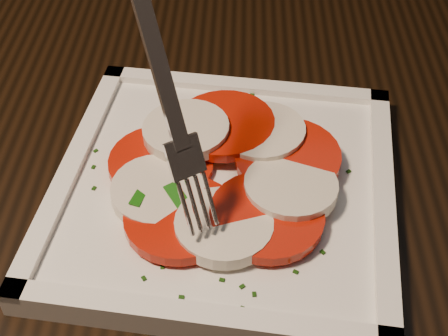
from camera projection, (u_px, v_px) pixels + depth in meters
table at (158, 247)px, 0.56m from camera, size 1.26×0.89×0.75m
plate at (224, 190)px, 0.47m from camera, size 0.29×0.29×0.01m
caprese_salad at (224, 173)px, 0.45m from camera, size 0.20×0.22×0.02m
fork at (152, 64)px, 0.37m from camera, size 0.08×0.11×0.18m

